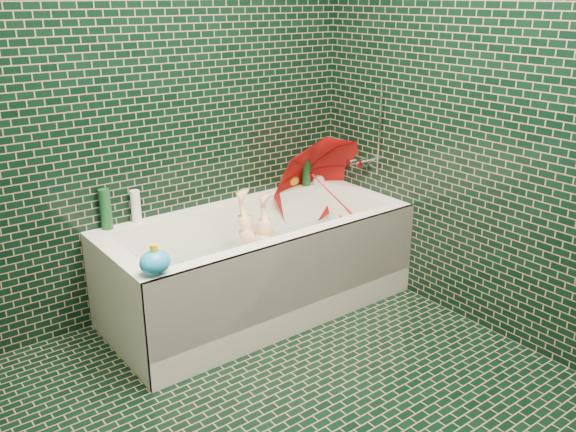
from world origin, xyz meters
TOP-DOWN VIEW (x-y plane):
  - wall_back at (0.00, 1.40)m, footprint 2.80×0.00m
  - wall_right at (1.30, 0.00)m, footprint 0.00×2.80m
  - bathtub at (0.45, 1.01)m, footprint 1.70×0.75m
  - bath_mat at (0.45, 1.02)m, footprint 1.35×0.47m
  - water at (0.45, 1.02)m, footprint 1.48×0.53m
  - faucet at (1.26, 1.02)m, footprint 0.18×0.19m
  - child at (0.46, 1.01)m, footprint 0.87×0.54m
  - umbrella at (1.04, 1.11)m, footprint 0.88×0.87m
  - soap_bottle_a at (1.14, 1.32)m, footprint 0.12×0.12m
  - soap_bottle_b at (1.25, 1.36)m, footprint 0.11×0.12m
  - soap_bottle_c at (1.23, 1.34)m, footprint 0.16×0.16m
  - bottle_right_tall at (1.04, 1.34)m, footprint 0.07×0.07m
  - bottle_right_pump at (1.25, 1.36)m, footprint 0.06×0.06m
  - bottle_left_tall at (-0.27, 1.37)m, footprint 0.08×0.08m
  - bottle_left_short at (-0.10, 1.37)m, footprint 0.07×0.07m
  - rubber_duck at (0.97, 1.37)m, footprint 0.13×0.10m
  - bath_toy at (-0.31, 0.71)m, footprint 0.15×0.12m

SIDE VIEW (x-z plane):
  - bath_mat at x=0.45m, z-range 0.15..0.16m
  - bathtub at x=0.45m, z-range -0.06..0.49m
  - water at x=0.45m, z-range 0.30..0.30m
  - child at x=0.46m, z-range 0.16..0.46m
  - soap_bottle_a at x=1.14m, z-range 0.43..0.67m
  - soap_bottle_b at x=1.25m, z-range 0.45..0.65m
  - soap_bottle_c at x=1.23m, z-range 0.47..0.63m
  - umbrella at x=1.04m, z-range 0.09..1.04m
  - rubber_duck at x=0.97m, z-range 0.55..0.64m
  - bath_toy at x=-0.31m, z-range 0.54..0.68m
  - bottle_right_pump at x=1.25m, z-range 0.55..0.72m
  - bottle_left_short at x=-0.10m, z-range 0.55..0.73m
  - bottle_right_tall at x=1.04m, z-range 0.55..0.76m
  - bottle_left_tall at x=-0.27m, z-range 0.55..0.77m
  - faucet at x=1.26m, z-range 0.50..1.05m
  - wall_back at x=0.00m, z-range -0.15..2.65m
  - wall_right at x=1.30m, z-range -0.15..2.65m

